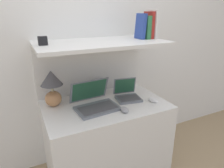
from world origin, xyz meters
TOP-DOWN VIEW (x-y plane):
  - wall_back at (0.00, 0.74)m, footprint 6.00×0.05m
  - desk at (0.00, 0.34)m, footprint 1.10×0.68m
  - back_riser at (0.00, 0.70)m, footprint 1.10×0.04m
  - shelf at (0.00, 0.41)m, footprint 1.10×0.61m
  - table_lamp at (-0.43, 0.50)m, footprint 0.19×0.19m
  - laptop_large at (-0.11, 0.32)m, footprint 0.38×0.35m
  - laptop_small at (0.24, 0.37)m, footprint 0.25×0.25m
  - computer_mouse at (0.08, 0.13)m, footprint 0.07×0.11m
  - second_mouse at (0.42, 0.19)m, footprint 0.08×0.11m
  - router_box at (0.04, 0.61)m, footprint 0.11×0.07m
  - book_white at (0.51, 0.41)m, footprint 0.02×0.17m
  - book_red at (0.48, 0.41)m, footprint 0.03×0.14m
  - book_green at (0.43, 0.41)m, footprint 0.04×0.15m
  - book_blue at (0.39, 0.41)m, footprint 0.05×0.13m
  - shelf_gadget at (-0.47, 0.41)m, footprint 0.06×0.05m

SIDE VIEW (x-z plane):
  - desk at x=0.00m, z-range 0.00..0.76m
  - back_riser at x=0.00m, z-range 0.00..1.28m
  - computer_mouse at x=0.08m, z-range 0.76..0.79m
  - second_mouse at x=0.42m, z-range 0.76..0.79m
  - laptop_small at x=0.24m, z-range 0.70..0.89m
  - laptop_large at x=-0.11m, z-range 0.69..0.92m
  - router_box at x=0.04m, z-range 0.76..0.90m
  - table_lamp at x=-0.43m, z-range 0.78..1.10m
  - wall_back at x=0.00m, z-range 0.00..2.40m
  - shelf at x=0.00m, z-range 1.28..1.31m
  - shelf_gadget at x=-0.47m, z-range 1.31..1.37m
  - book_green at x=0.43m, z-range 1.31..1.51m
  - book_blue at x=0.39m, z-range 1.31..1.53m
  - book_red at x=0.48m, z-range 1.31..1.55m
  - book_white at x=0.51m, z-range 1.31..1.56m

